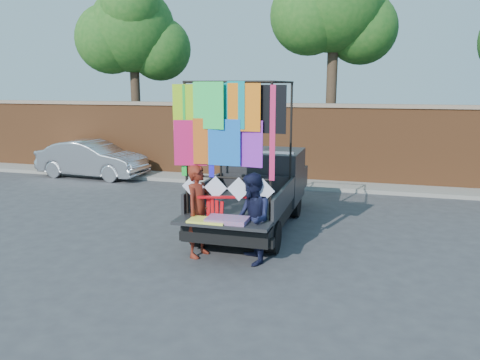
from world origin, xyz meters
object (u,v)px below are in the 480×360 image
(woman, at_px, (199,211))
(man, at_px, (252,219))
(pickup_truck, at_px, (260,187))
(sedan, at_px, (92,159))

(woman, bearing_deg, man, -80.39)
(pickup_truck, xyz_separation_m, man, (0.49, -2.65, 0.01))
(sedan, relative_size, woman, 2.23)
(man, bearing_deg, woman, -120.71)
(woman, height_order, man, woman)
(sedan, bearing_deg, woman, -130.82)
(sedan, relative_size, man, 2.35)
(pickup_truck, height_order, sedan, pickup_truck)
(sedan, xyz_separation_m, man, (7.42, -6.34, 0.19))
(pickup_truck, height_order, woman, pickup_truck)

